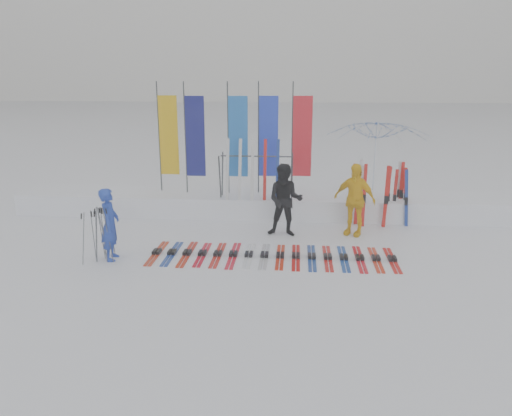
# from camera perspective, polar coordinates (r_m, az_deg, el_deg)

# --- Properties ---
(ground) EXTENTS (120.00, 120.00, 0.00)m
(ground) POSITION_cam_1_polar(r_m,az_deg,el_deg) (10.41, -1.84, -7.63)
(ground) COLOR white
(ground) RESTS_ON ground
(snow_bank) EXTENTS (14.00, 1.60, 0.60)m
(snow_bank) POSITION_cam_1_polar(r_m,az_deg,el_deg) (14.66, 0.19, 0.47)
(snow_bank) COLOR white
(snow_bank) RESTS_ON ground
(person_blue) EXTENTS (0.46, 0.64, 1.62)m
(person_blue) POSITION_cam_1_polar(r_m,az_deg,el_deg) (11.44, -16.35, -1.81)
(person_blue) COLOR #1D3AAB
(person_blue) RESTS_ON ground
(person_black) EXTENTS (0.96, 0.78, 1.85)m
(person_black) POSITION_cam_1_polar(r_m,az_deg,el_deg) (12.59, 3.36, 0.89)
(person_black) COLOR black
(person_black) RESTS_ON ground
(person_yellow) EXTENTS (1.17, 0.90, 1.86)m
(person_yellow) POSITION_cam_1_polar(r_m,az_deg,el_deg) (12.88, 11.18, 0.96)
(person_yellow) COLOR yellow
(person_yellow) RESTS_ON ground
(tent_canopy) EXTENTS (3.88, 3.91, 2.73)m
(tent_canopy) POSITION_cam_1_polar(r_m,az_deg,el_deg) (15.74, 13.57, 5.04)
(tent_canopy) COLOR white
(tent_canopy) RESTS_ON ground
(ski_row) EXTENTS (5.51, 1.69, 0.07)m
(ski_row) POSITION_cam_1_polar(r_m,az_deg,el_deg) (11.36, 1.86, -5.44)
(ski_row) COLOR #B3260E
(ski_row) RESTS_ON ground
(pole_cluster) EXTENTS (0.63, 0.71, 1.25)m
(pole_cluster) POSITION_cam_1_polar(r_m,az_deg,el_deg) (11.53, -17.27, -2.83)
(pole_cluster) COLOR #595B60
(pole_cluster) RESTS_ON ground
(feather_flags) EXTENTS (4.48, 0.26, 3.20)m
(feather_flags) POSITION_cam_1_polar(r_m,az_deg,el_deg) (14.54, -2.62, 8.15)
(feather_flags) COLOR #383A3F
(feather_flags) RESTS_ON ground
(ski_rack) EXTENTS (2.04, 0.80, 1.23)m
(ski_rack) POSITION_cam_1_polar(r_m,az_deg,el_deg) (14.03, 0.04, 4.34)
(ski_rack) COLOR #383A3F
(ski_rack) RESTS_ON ground
(upright_skis) EXTENTS (1.61, 1.11, 1.70)m
(upright_skis) POSITION_cam_1_polar(r_m,az_deg,el_deg) (14.13, 13.96, 1.53)
(upright_skis) COLOR navy
(upright_skis) RESTS_ON ground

